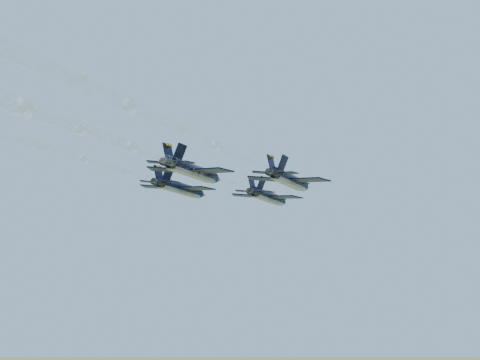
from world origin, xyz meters
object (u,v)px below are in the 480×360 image
at_px(jet_left, 181,188).
at_px(jet_slot, 194,171).
at_px(jet_lead, 269,197).
at_px(jet_right, 290,180).

height_order(jet_left, jet_slot, same).
distance_m(jet_lead, jet_left, 16.38).
relative_size(jet_lead, jet_right, 1.00).
relative_size(jet_right, jet_slot, 1.00).
bearing_deg(jet_lead, jet_slot, -91.63).
distance_m(jet_right, jet_slot, 15.01).
relative_size(jet_left, jet_slot, 1.00).
relative_size(jet_lead, jet_slot, 1.00).
bearing_deg(jet_left, jet_slot, -54.38).
distance_m(jet_lead, jet_slot, 25.36).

